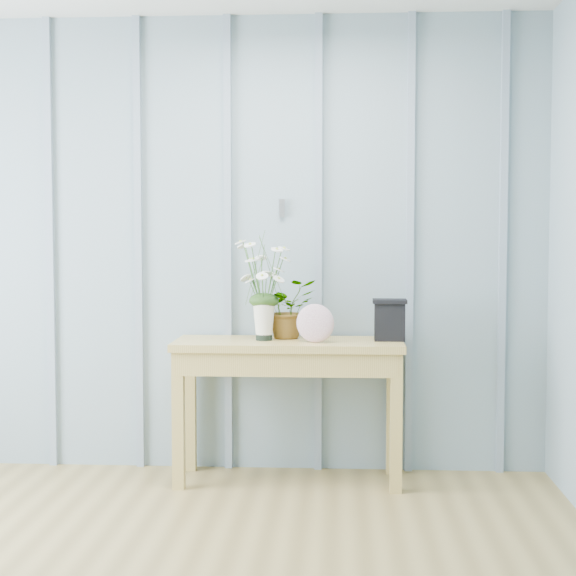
# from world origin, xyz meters

# --- Properties ---
(room_shell) EXTENTS (4.00, 4.50, 2.50)m
(room_shell) POSITION_xyz_m (0.00, 0.92, 1.99)
(room_shell) COLOR #80959F
(room_shell) RESTS_ON ground
(sideboard) EXTENTS (1.20, 0.45, 0.75)m
(sideboard) POSITION_xyz_m (0.60, 1.99, 0.64)
(sideboard) COLOR #AE9249
(sideboard) RESTS_ON ground
(daisy_vase) EXTENTS (0.38, 0.29, 0.54)m
(daisy_vase) POSITION_xyz_m (0.47, 2.00, 1.09)
(daisy_vase) COLOR black
(daisy_vase) RESTS_ON sideboard
(spider_plant) EXTENTS (0.37, 0.36, 0.32)m
(spider_plant) POSITION_xyz_m (0.59, 2.10, 0.91)
(spider_plant) COLOR #1D3D14
(spider_plant) RESTS_ON sideboard
(felt_disc_vessel) EXTENTS (0.21, 0.10, 0.20)m
(felt_disc_vessel) POSITION_xyz_m (0.74, 1.91, 0.85)
(felt_disc_vessel) COLOR #915474
(felt_disc_vessel) RESTS_ON sideboard
(carved_box) EXTENTS (0.18, 0.14, 0.22)m
(carved_box) POSITION_xyz_m (1.13, 2.03, 0.86)
(carved_box) COLOR black
(carved_box) RESTS_ON sideboard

